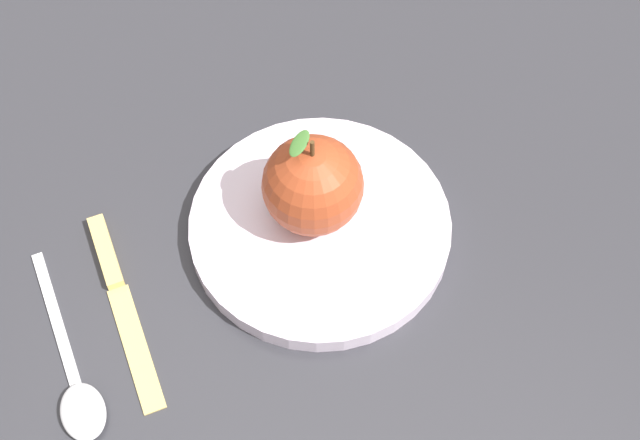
% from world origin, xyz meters
% --- Properties ---
extents(ground_plane, '(2.40, 2.40, 0.00)m').
position_xyz_m(ground_plane, '(0.00, 0.00, 0.00)').
color(ground_plane, '#2D2D33').
extents(dinner_plate, '(0.22, 0.22, 0.02)m').
position_xyz_m(dinner_plate, '(-0.03, -0.02, 0.01)').
color(dinner_plate, silver).
rests_on(dinner_plate, ground_plane).
extents(apple, '(0.08, 0.08, 0.10)m').
position_xyz_m(apple, '(-0.03, -0.02, 0.06)').
color(apple, '#9E3D1E').
rests_on(apple, dinner_plate).
extents(knife, '(0.12, 0.16, 0.01)m').
position_xyz_m(knife, '(0.12, 0.08, 0.00)').
color(knife, '#D8B766').
rests_on(knife, ground_plane).
extents(spoon, '(0.12, 0.16, 0.01)m').
position_xyz_m(spoon, '(0.12, 0.17, 0.01)').
color(spoon, silver).
rests_on(spoon, ground_plane).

